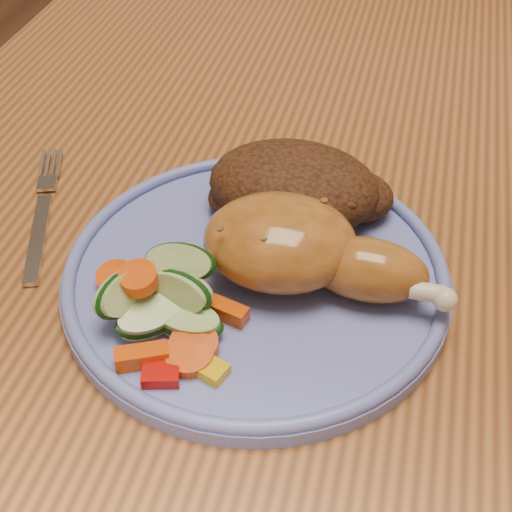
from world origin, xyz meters
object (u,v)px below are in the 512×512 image
fork (42,217)px  dining_table (371,276)px  chair_far (407,99)px  plate (256,277)px

fork → dining_table: bearing=18.1°
dining_table → chair_far: bearing=90.0°
chair_far → dining_table: bearing=-90.0°
chair_far → fork: bearing=-110.5°
chair_far → plate: bearing=-96.1°
fork → plate: bearing=-8.6°
chair_far → fork: (-0.27, -0.71, 0.26)m
fork → chair_far: bearing=69.5°
plate → dining_table: bearing=55.4°
dining_table → fork: (-0.27, -0.09, 0.09)m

